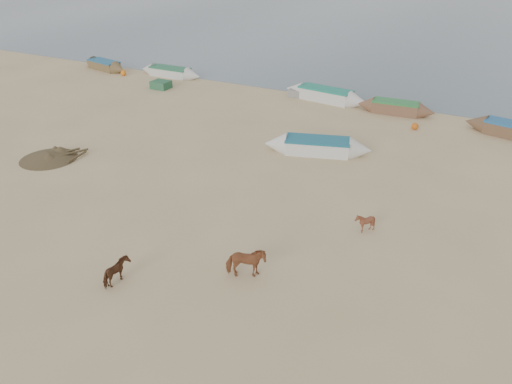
# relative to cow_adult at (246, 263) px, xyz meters

# --- Properties ---
(ground) EXTENTS (140.00, 140.00, 0.00)m
(ground) POSITION_rel_cow_adult_xyz_m (-1.89, 0.47, -0.63)
(ground) COLOR tan
(ground) RESTS_ON ground
(sea) EXTENTS (160.00, 160.00, 0.00)m
(sea) POSITION_rel_cow_adult_xyz_m (-1.89, 82.47, -0.62)
(sea) COLOR slate
(sea) RESTS_ON ground
(cow_adult) EXTENTS (1.63, 1.29, 1.26)m
(cow_adult) POSITION_rel_cow_adult_xyz_m (0.00, 0.00, 0.00)
(cow_adult) COLOR brown
(cow_adult) RESTS_ON ground
(calf_front) EXTENTS (0.88, 0.81, 0.88)m
(calf_front) POSITION_rel_cow_adult_xyz_m (2.99, 5.07, -0.19)
(calf_front) COLOR brown
(calf_front) RESTS_ON ground
(calf_right) EXTENTS (1.13, 1.20, 0.96)m
(calf_right) POSITION_rel_cow_adult_xyz_m (-3.94, -2.45, -0.15)
(calf_right) COLOR #532F1B
(calf_right) RESTS_ON ground
(near_canoe) EXTENTS (6.29, 3.14, 0.88)m
(near_canoe) POSITION_rel_cow_adult_xyz_m (-1.82, 12.01, -0.19)
(near_canoe) COLOR silver
(near_canoe) RESTS_ON ground
(debris_pile) EXTENTS (3.37, 3.37, 0.43)m
(debris_pile) POSITION_rel_cow_adult_xyz_m (-14.91, 4.35, -0.41)
(debris_pile) COLOR brown
(debris_pile) RESTS_ON ground
(waterline_canoes) EXTENTS (45.48, 4.18, 0.96)m
(waterline_canoes) POSITION_rel_cow_adult_xyz_m (-4.88, 21.05, -0.19)
(waterline_canoes) COLOR brown
(waterline_canoes) RESTS_ON ground
(beach_clutter) EXTENTS (44.44, 4.21, 0.64)m
(beach_clutter) POSITION_rel_cow_adult_xyz_m (2.40, 19.81, -0.33)
(beach_clutter) COLOR #2B603E
(beach_clutter) RESTS_ON ground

